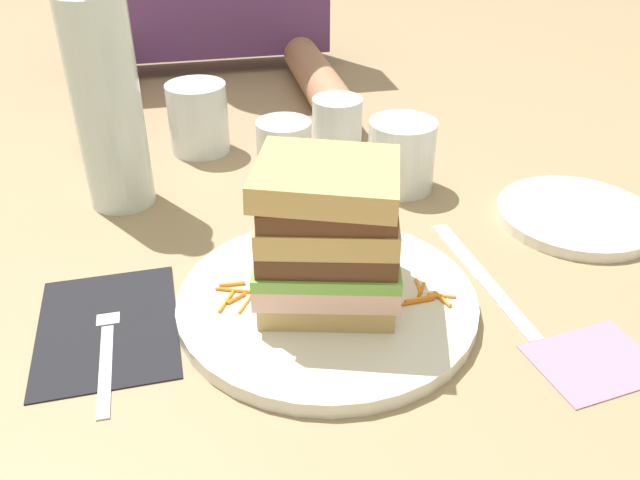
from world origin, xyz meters
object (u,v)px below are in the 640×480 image
object	(u,v)px
fork	(106,340)
empty_tumbler_2	(284,154)
knife	(485,279)
empty_tumbler_1	(337,125)
sandwich	(327,234)
empty_tumbler_0	(198,118)
side_plate	(576,216)
water_bottle	(105,90)
napkin_dark	(108,326)
main_plate	(327,301)
juice_glass	(401,159)
napkin_pink	(595,361)

from	to	relation	value
fork	empty_tumbler_2	world-z (taller)	empty_tumbler_2
knife	empty_tumbler_1	world-z (taller)	empty_tumbler_1
sandwich	empty_tumbler_0	bearing A→B (deg)	103.48
knife	side_plate	world-z (taller)	side_plate
sandwich	water_bottle	bearing A→B (deg)	127.03
fork	water_bottle	size ratio (longest dim) A/B	0.56
napkin_dark	knife	xyz separation A→B (m)	(0.35, -0.00, 0.00)
sandwich	napkin_dark	distance (m)	0.21
main_plate	sandwich	size ratio (longest dim) A/B	1.86
juice_glass	napkin_dark	bearing A→B (deg)	-148.83
knife	water_bottle	xyz separation A→B (m)	(-0.35, 0.24, 0.13)
empty_tumbler_2	juice_glass	bearing A→B (deg)	-14.21
fork	water_bottle	bearing A→B (deg)	88.67
empty_tumbler_1	fork	bearing A→B (deg)	-129.52
napkin_pink	side_plate	bearing A→B (deg)	63.20
sandwich	fork	bearing A→B (deg)	-177.27
empty_tumbler_2	napkin_pink	bearing A→B (deg)	-62.05
empty_tumbler_1	empty_tumbler_2	bearing A→B (deg)	-135.11
empty_tumbler_0	empty_tumbler_1	xyz separation A→B (m)	(0.18, -0.04, -0.01)
napkin_pink	empty_tumbler_1	bearing A→B (deg)	103.63
knife	empty_tumbler_2	xyz separation A→B (m)	(-0.16, 0.24, 0.04)
knife	juice_glass	xyz separation A→B (m)	(-0.02, 0.20, 0.04)
sandwich	empty_tumbler_2	bearing A→B (deg)	89.07
empty_tumbler_1	water_bottle	bearing A→B (deg)	-162.97
water_bottle	empty_tumbler_2	xyz separation A→B (m)	(0.19, -0.00, -0.09)
napkin_dark	empty_tumbler_0	world-z (taller)	empty_tumbler_0
main_plate	napkin_pink	distance (m)	0.23
empty_tumbler_0	empty_tumbler_2	bearing A→B (deg)	-53.36
side_plate	empty_tumbler_2	bearing A→B (deg)	152.99
knife	empty_tumbler_2	world-z (taller)	empty_tumbler_2
empty_tumbler_0	napkin_pink	bearing A→B (deg)	-59.66
empty_tumbler_0	side_plate	bearing A→B (deg)	-35.29
main_plate	empty_tumbler_2	world-z (taller)	empty_tumbler_2
fork	napkin_pink	bearing A→B (deg)	-15.46
napkin_dark	fork	xyz separation A→B (m)	(0.00, -0.02, 0.00)
empty_tumbler_1	napkin_pink	world-z (taller)	empty_tumbler_1
sandwich	empty_tumbler_1	bearing A→B (deg)	75.04
main_plate	napkin_dark	bearing A→B (deg)	176.34
juice_glass	sandwich	bearing A→B (deg)	-122.91
empty_tumbler_2	water_bottle	bearing A→B (deg)	180.00
napkin_dark	side_plate	distance (m)	0.51
sandwich	juice_glass	distance (m)	0.26
main_plate	juice_glass	distance (m)	0.26
sandwich	juice_glass	bearing A→B (deg)	57.09
water_bottle	empty_tumbler_2	size ratio (longest dim) A/B	3.64
empty_tumbler_1	side_plate	world-z (taller)	empty_tumbler_1
sandwich	knife	xyz separation A→B (m)	(0.16, 0.01, -0.08)
knife	empty_tumbler_2	size ratio (longest dim) A/B	2.45
juice_glass	empty_tumbler_2	world-z (taller)	juice_glass
napkin_dark	napkin_pink	distance (m)	0.41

